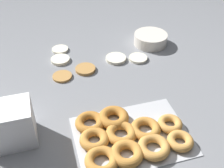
{
  "coord_description": "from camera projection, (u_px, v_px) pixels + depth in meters",
  "views": [
    {
      "loc": [
        -0.25,
        -0.98,
        0.75
      ],
      "look_at": [
        0.0,
        -0.13,
        0.04
      ],
      "focal_mm": 45.0,
      "sensor_mm": 36.0,
      "label": 1
    }
  ],
  "objects": [
    {
      "name": "pancake_1",
      "position": [
        60.0,
        60.0,
        1.34
      ],
      "size": [
        0.09,
        0.09,
        0.01
      ],
      "primitive_type": "cylinder",
      "color": "silver",
      "rests_on": "ground_plane"
    },
    {
      "name": "container_stack",
      "position": [
        9.0,
        125.0,
        0.92
      ],
      "size": [
        0.16,
        0.12,
        0.15
      ],
      "color": "white",
      "rests_on": "ground_plane"
    },
    {
      "name": "pancake_2",
      "position": [
        138.0,
        58.0,
        1.35
      ],
      "size": [
        0.09,
        0.09,
        0.01
      ],
      "primitive_type": "cylinder",
      "color": "silver",
      "rests_on": "ground_plane"
    },
    {
      "name": "batter_bowl",
      "position": [
        151.0,
        39.0,
        1.45
      ],
      "size": [
        0.17,
        0.17,
        0.06
      ],
      "color": "silver",
      "rests_on": "ground_plane"
    },
    {
      "name": "donut_tray",
      "position": [
        127.0,
        136.0,
        0.95
      ],
      "size": [
        0.39,
        0.29,
        0.04
      ],
      "color": "silver",
      "rests_on": "ground_plane"
    },
    {
      "name": "ground_plane",
      "position": [
        104.0,
        74.0,
        1.26
      ],
      "size": [
        3.0,
        3.0,
        0.0
      ],
      "primitive_type": "plane",
      "color": "gray"
    },
    {
      "name": "pancake_3",
      "position": [
        116.0,
        59.0,
        1.34
      ],
      "size": [
        0.1,
        0.1,
        0.01
      ],
      "primitive_type": "cylinder",
      "color": "silver",
      "rests_on": "ground_plane"
    },
    {
      "name": "pancake_4",
      "position": [
        60.0,
        49.0,
        1.41
      ],
      "size": [
        0.08,
        0.08,
        0.01
      ],
      "primitive_type": "cylinder",
      "color": "silver",
      "rests_on": "ground_plane"
    },
    {
      "name": "pancake_0",
      "position": [
        62.0,
        76.0,
        1.24
      ],
      "size": [
        0.09,
        0.09,
        0.01
      ],
      "primitive_type": "cylinder",
      "color": "#B27F42",
      "rests_on": "ground_plane"
    },
    {
      "name": "pancake_5",
      "position": [
        85.0,
        69.0,
        1.28
      ],
      "size": [
        0.09,
        0.09,
        0.01
      ],
      "primitive_type": "cylinder",
      "color": "#B27F42",
      "rests_on": "ground_plane"
    }
  ]
}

